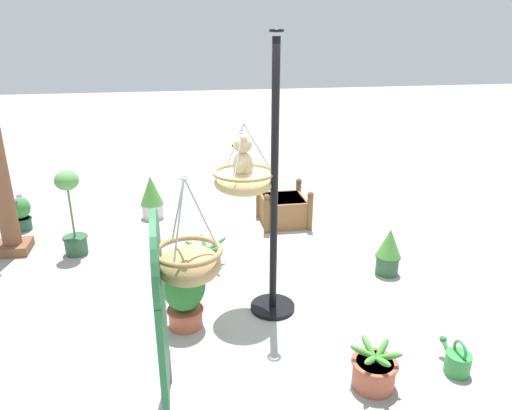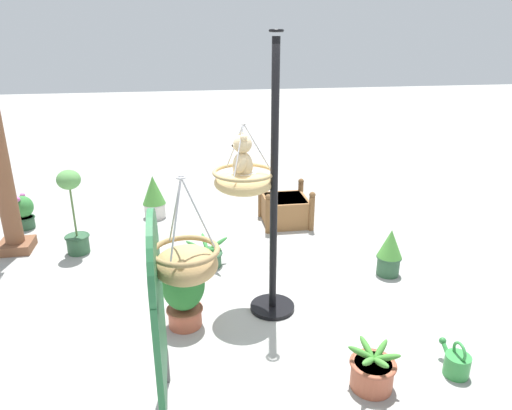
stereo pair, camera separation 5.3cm
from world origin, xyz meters
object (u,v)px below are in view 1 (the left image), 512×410
(wooden_planter_box, at_px, (283,209))
(display_sign_board, at_px, (160,306))
(potted_plant_bushy_green, at_px, (374,370))
(potted_plant_broad_leaf, at_px, (184,291))
(potted_plant_conical_shrub, at_px, (72,215))
(display_pole_central, at_px, (274,232))
(hanging_basket_with_teddy, at_px, (244,181))
(watering_can, at_px, (457,361))
(potted_plant_trailing_ivy, at_px, (207,256))
(potted_plant_small_succulent, at_px, (389,251))
(hanging_basket_left_high, at_px, (189,263))
(teddy_bear, at_px, (242,160))
(potted_plant_flowering_red, at_px, (152,197))
(potted_plant_tall_leafy, at_px, (20,212))

(wooden_planter_box, relative_size, display_sign_board, 0.47)
(potted_plant_bushy_green, height_order, potted_plant_broad_leaf, potted_plant_broad_leaf)
(potted_plant_bushy_green, bearing_deg, potted_plant_conical_shrub, 42.21)
(display_pole_central, distance_m, potted_plant_bushy_green, 1.47)
(hanging_basket_with_teddy, relative_size, watering_can, 1.87)
(display_sign_board, bearing_deg, potted_plant_trailing_ivy, -12.45)
(display_sign_board, bearing_deg, potted_plant_small_succulent, -56.79)
(potted_plant_conical_shrub, relative_size, potted_plant_trailing_ivy, 2.04)
(hanging_basket_with_teddy, xyz_separation_m, potted_plant_conical_shrub, (1.54, 1.86, -0.78))
(hanging_basket_left_high, xyz_separation_m, watering_can, (-0.02, -2.08, -1.09))
(wooden_planter_box, height_order, potted_plant_bushy_green, wooden_planter_box)
(hanging_basket_with_teddy, height_order, teddy_bear, hanging_basket_with_teddy)
(display_pole_central, xyz_separation_m, display_sign_board, (-1.19, 1.04, 0.08))
(potted_plant_small_succulent, height_order, potted_plant_conical_shrub, potted_plant_conical_shrub)
(display_pole_central, xyz_separation_m, watering_can, (-1.19, -1.24, -0.73))
(hanging_basket_with_teddy, relative_size, wooden_planter_box, 0.89)
(display_pole_central, xyz_separation_m, potted_plant_flowering_red, (2.75, 1.19, -0.50))
(display_pole_central, bearing_deg, potted_plant_bushy_green, -156.88)
(potted_plant_conical_shrub, height_order, potted_plant_broad_leaf, potted_plant_conical_shrub)
(wooden_planter_box, xyz_separation_m, display_sign_board, (-3.35, 1.72, 0.69))
(teddy_bear, height_order, potted_plant_conical_shrub, teddy_bear)
(hanging_basket_left_high, height_order, potted_plant_conical_shrub, hanging_basket_left_high)
(potted_plant_small_succulent, relative_size, display_sign_board, 0.35)
(potted_plant_small_succulent, bearing_deg, potted_plant_trailing_ivy, 73.19)
(hanging_basket_left_high, xyz_separation_m, display_sign_board, (-0.02, 0.20, -0.28))
(teddy_bear, distance_m, potted_plant_flowering_red, 2.99)
(wooden_planter_box, relative_size, watering_can, 2.11)
(potted_plant_flowering_red, distance_m, potted_plant_conical_shrub, 1.41)
(potted_plant_flowering_red, height_order, potted_plant_tall_leafy, potted_plant_flowering_red)
(display_pole_central, relative_size, hanging_basket_left_high, 3.72)
(potted_plant_bushy_green, distance_m, potted_plant_conical_shrub, 3.92)
(hanging_basket_left_high, distance_m, potted_plant_bushy_green, 1.72)
(teddy_bear, relative_size, potted_plant_small_succulent, 0.79)
(potted_plant_flowering_red, bearing_deg, hanging_basket_left_high, -175.03)
(teddy_bear, relative_size, wooden_planter_box, 0.59)
(potted_plant_conical_shrub, relative_size, display_sign_board, 0.69)
(potted_plant_conical_shrub, distance_m, potted_plant_broad_leaf, 2.20)
(potted_plant_trailing_ivy, xyz_separation_m, potted_plant_broad_leaf, (-1.16, 0.31, 0.25))
(wooden_planter_box, relative_size, potted_plant_conical_shrub, 0.69)
(hanging_basket_with_teddy, distance_m, potted_plant_bushy_green, 1.94)
(potted_plant_bushy_green, bearing_deg, watering_can, -89.43)
(hanging_basket_left_high, bearing_deg, potted_plant_trailing_ivy, -7.59)
(display_sign_board, xyz_separation_m, watering_can, (-0.00, -2.28, -0.81))
(potted_plant_tall_leafy, height_order, potted_plant_small_succulent, potted_plant_small_succulent)
(display_sign_board, bearing_deg, hanging_basket_with_teddy, -30.65)
(wooden_planter_box, xyz_separation_m, potted_plant_conical_shrub, (-0.47, 2.79, 0.30))
(potted_plant_small_succulent, distance_m, potted_plant_conical_shrub, 3.78)
(potted_plant_flowering_red, bearing_deg, potted_plant_tall_leafy, 92.68)
(potted_plant_tall_leafy, relative_size, watering_can, 1.51)
(watering_can, bearing_deg, teddy_bear, 48.33)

